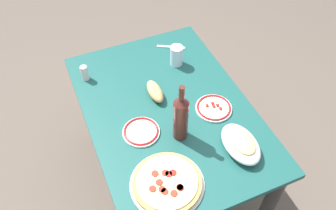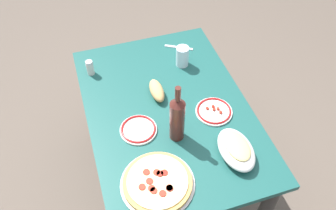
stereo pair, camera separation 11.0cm
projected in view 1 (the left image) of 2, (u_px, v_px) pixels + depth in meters
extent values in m
plane|color=brown|center=(168.00, 179.00, 2.31)|extent=(8.00, 8.00, 0.00)
cube|color=#194C47|center=(168.00, 111.00, 1.78)|extent=(1.17, 0.81, 0.03)
cylinder|color=#33302D|center=(88.00, 105.00, 2.28)|extent=(0.07, 0.07, 0.68)
cylinder|color=#33302D|center=(184.00, 76.00, 2.46)|extent=(0.07, 0.07, 0.68)
cylinder|color=#33302D|center=(268.00, 205.00, 1.82)|extent=(0.07, 0.07, 0.68)
cylinder|color=#B7B7BC|center=(167.00, 184.00, 1.49)|extent=(0.32, 0.32, 0.01)
cylinder|color=tan|center=(167.00, 183.00, 1.48)|extent=(0.30, 0.30, 0.02)
cylinder|color=beige|center=(167.00, 181.00, 1.47)|extent=(0.26, 0.26, 0.01)
cylinder|color=#B22D1E|center=(159.00, 182.00, 1.46)|extent=(0.03, 0.03, 0.00)
cylinder|color=#B22D1E|center=(174.00, 193.00, 1.43)|extent=(0.03, 0.03, 0.00)
cylinder|color=#B22D1E|center=(165.00, 191.00, 1.44)|extent=(0.03, 0.03, 0.00)
cylinder|color=maroon|center=(169.00, 174.00, 1.49)|extent=(0.03, 0.03, 0.00)
cylinder|color=#B22D1E|center=(162.00, 189.00, 1.44)|extent=(0.03, 0.03, 0.00)
cylinder|color=maroon|center=(180.00, 187.00, 1.45)|extent=(0.03, 0.03, 0.00)
cylinder|color=#B22D1E|center=(155.00, 173.00, 1.49)|extent=(0.03, 0.03, 0.00)
cylinder|color=#B22D1E|center=(165.00, 173.00, 1.49)|extent=(0.03, 0.03, 0.00)
cylinder|color=maroon|center=(180.00, 188.00, 1.45)|extent=(0.03, 0.03, 0.00)
cylinder|color=#B22D1E|center=(153.00, 189.00, 1.44)|extent=(0.03, 0.03, 0.00)
cylinder|color=maroon|center=(173.00, 173.00, 1.49)|extent=(0.03, 0.03, 0.00)
ellipsoid|color=white|center=(241.00, 144.00, 1.59)|extent=(0.24, 0.15, 0.07)
ellipsoid|color=#AD2819|center=(241.00, 142.00, 1.58)|extent=(0.20, 0.12, 0.03)
ellipsoid|color=#EACC75|center=(242.00, 140.00, 1.57)|extent=(0.17, 0.10, 0.02)
cylinder|color=#471E19|center=(181.00, 120.00, 1.58)|extent=(0.07, 0.07, 0.23)
cone|color=#471E19|center=(181.00, 101.00, 1.48)|extent=(0.07, 0.07, 0.03)
cylinder|color=#471E19|center=(182.00, 93.00, 1.45)|extent=(0.03, 0.03, 0.07)
cylinder|color=silver|center=(177.00, 56.00, 1.95)|extent=(0.07, 0.07, 0.12)
cylinder|color=white|center=(141.00, 132.00, 1.67)|extent=(0.18, 0.18, 0.01)
torus|color=red|center=(141.00, 131.00, 1.66)|extent=(0.17, 0.17, 0.01)
cylinder|color=white|center=(214.00, 108.00, 1.77)|extent=(0.18, 0.18, 0.01)
torus|color=red|center=(214.00, 107.00, 1.76)|extent=(0.17, 0.17, 0.01)
cube|color=#AD2819|center=(218.00, 105.00, 1.77)|extent=(0.01, 0.01, 0.01)
cube|color=#AD2819|center=(207.00, 105.00, 1.77)|extent=(0.01, 0.01, 0.01)
cube|color=#AD2819|center=(214.00, 106.00, 1.76)|extent=(0.01, 0.01, 0.01)
cube|color=#AD2819|center=(212.00, 103.00, 1.78)|extent=(0.01, 0.01, 0.01)
cube|color=#AD2819|center=(221.00, 109.00, 1.75)|extent=(0.01, 0.01, 0.01)
ellipsoid|color=tan|center=(155.00, 91.00, 1.81)|extent=(0.16, 0.07, 0.06)
cylinder|color=silver|center=(85.00, 74.00, 1.89)|extent=(0.04, 0.04, 0.07)
cylinder|color=#B7B7BC|center=(83.00, 68.00, 1.86)|extent=(0.04, 0.04, 0.01)
cube|color=#B7B7BC|center=(171.00, 47.00, 2.09)|extent=(0.10, 0.16, 0.00)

